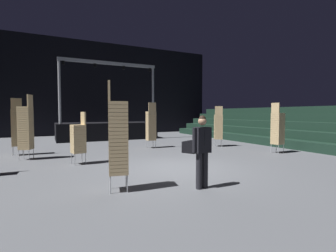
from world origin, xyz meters
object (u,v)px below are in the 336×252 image
stage_riser (106,130)px  chair_stack_rear_centre (118,137)px  chair_stack_rear_right (17,127)px  equipment_road_case (192,147)px  chair_stack_mid_right (151,125)px  chair_stack_rear_left (78,138)px  man_with_tie (202,147)px  chair_stack_mid_centre (218,126)px  chair_stack_front_left (278,128)px  chair_stack_front_right (26,127)px

stage_riser → chair_stack_rear_centre: stage_riser is taller
chair_stack_rear_right → equipment_road_case: (7.28, -2.64, -0.98)m
stage_riser → chair_stack_mid_right: 5.95m
stage_riser → chair_stack_rear_left: stage_riser is taller
chair_stack_rear_left → chair_stack_rear_centre: chair_stack_rear_centre is taller
stage_riser → chair_stack_rear_left: bearing=-108.4°
stage_riser → chair_stack_rear_right: stage_riser is taller
man_with_tie → chair_stack_rear_left: chair_stack_rear_left is taller
chair_stack_mid_right → chair_stack_mid_centre: 3.73m
chair_stack_front_left → equipment_road_case: bearing=-123.3°
stage_riser → chair_stack_mid_right: size_ratio=2.82×
chair_stack_mid_right → chair_stack_rear_right: bearing=177.5°
chair_stack_rear_right → man_with_tie: bearing=-60.4°
chair_stack_mid_right → chair_stack_rear_centre: bearing=-116.8°
chair_stack_mid_right → chair_stack_rear_left: 4.82m
chair_stack_rear_right → chair_stack_rear_centre: chair_stack_rear_centre is taller
chair_stack_mid_right → chair_stack_rear_left: bearing=-143.5°
chair_stack_front_right → equipment_road_case: bearing=-79.3°
chair_stack_front_left → chair_stack_rear_centre: 8.41m
chair_stack_front_right → chair_stack_mid_right: (5.70, 0.93, -0.08)m
chair_stack_rear_centre → chair_stack_rear_right: bearing=-146.6°
chair_stack_front_left → chair_stack_rear_right: bearing=-117.4°
chair_stack_front_right → equipment_road_case: chair_stack_front_right is taller
man_with_tie → chair_stack_rear_left: 5.01m
chair_stack_mid_centre → equipment_road_case: bearing=-122.7°
chair_stack_rear_centre → man_with_tie: bearing=81.5°
stage_riser → chair_stack_front_right: size_ratio=2.63×
stage_riser → chair_stack_rear_centre: size_ratio=2.63×
chair_stack_front_left → man_with_tie: bearing=-68.1°
chair_stack_front_left → chair_stack_mid_centre: (-1.03, 3.06, -0.04)m
man_with_tie → chair_stack_rear_centre: size_ratio=0.69×
chair_stack_front_right → chair_stack_rear_right: 1.41m
man_with_tie → equipment_road_case: man_with_tie is taller
chair_stack_mid_right → stage_riser: bearing=101.9°
chair_stack_front_right → chair_stack_rear_centre: size_ratio=1.00×
chair_stack_mid_centre → chair_stack_rear_centre: 8.88m
man_with_tie → chair_stack_front_left: 6.92m
stage_riser → chair_stack_front_left: size_ratio=2.92×
stage_riser → chair_stack_rear_centre: bearing=-100.9°
chair_stack_rear_left → chair_stack_rear_right: bearing=22.1°
chair_stack_rear_right → equipment_road_case: 7.80m
chair_stack_front_left → chair_stack_front_right: chair_stack_front_right is taller
stage_riser → man_with_tie: bearing=-92.2°
chair_stack_mid_centre → chair_stack_rear_right: 9.79m
chair_stack_front_right → equipment_road_case: 7.06m
chair_stack_front_right → chair_stack_mid_right: chair_stack_front_right is taller
chair_stack_front_left → chair_stack_front_right: 10.79m
stage_riser → chair_stack_front_left: bearing=-60.2°
chair_stack_front_right → chair_stack_rear_centre: 5.97m
stage_riser → chair_stack_rear_left: size_ratio=3.58×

